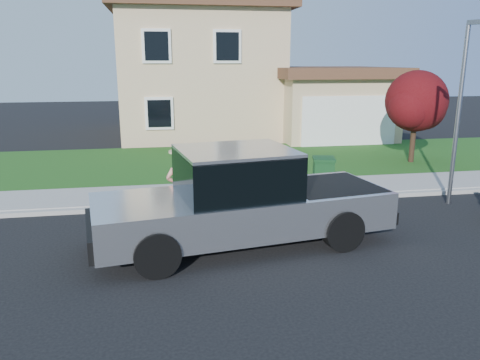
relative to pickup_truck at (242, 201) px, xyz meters
name	(u,v)px	position (x,y,z in m)	size (l,w,h in m)	color
ground	(265,242)	(0.53, -0.02, -1.00)	(80.00, 80.00, 0.00)	black
curb	(277,201)	(1.53, 2.88, -0.94)	(40.00, 0.20, 0.12)	gray
sidewalk	(268,190)	(1.53, 3.98, -0.93)	(40.00, 2.00, 0.15)	gray
lawn	(242,161)	(1.53, 8.48, -0.95)	(40.00, 7.00, 0.10)	#164D17
house	(223,76)	(1.84, 16.36, 2.16)	(14.00, 11.30, 6.85)	tan
pickup_truck	(242,201)	(0.00, 0.00, 0.00)	(6.81, 3.19, 2.16)	black
woman	(180,188)	(-1.27, 1.43, -0.04)	(0.75, 0.57, 2.04)	#E8957F
ornamental_tree	(417,104)	(8.05, 7.00, 1.35)	(2.57, 2.32, 3.53)	black
trash_bin	(323,174)	(3.05, 3.30, -0.33)	(0.80, 0.86, 1.04)	#103C18
street_lamp	(461,103)	(6.37, 1.93, 1.84)	(0.38, 0.65, 4.98)	slate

